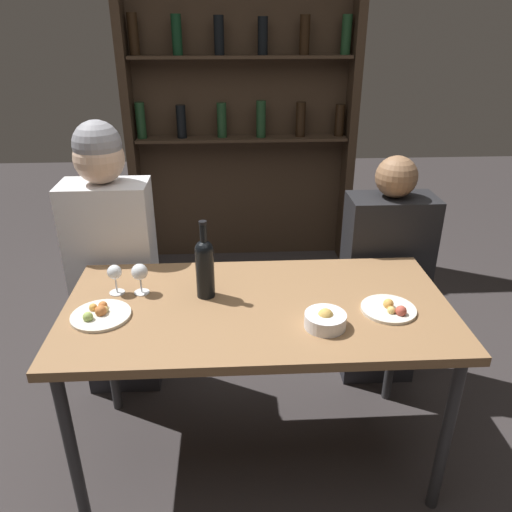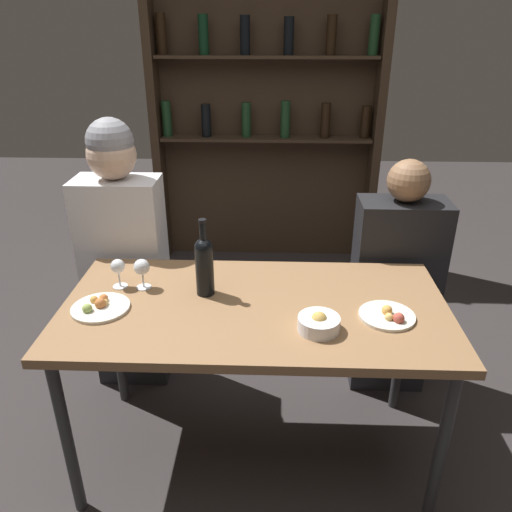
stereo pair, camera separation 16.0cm
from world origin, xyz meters
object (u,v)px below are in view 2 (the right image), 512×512
Objects in this scene: wine_glass_0 at (118,268)px; wine_glass_1 at (142,268)px; wine_bottle at (204,263)px; seated_person_right at (394,287)px; seated_person_left at (125,260)px; food_plate_0 at (388,315)px; snack_bowl at (319,323)px; food_plate_1 at (100,307)px.

wine_glass_0 is 0.97× the size of wine_glass_1.
wine_bottle is 2.49× the size of wine_glass_1.
seated_person_right reaches higher than wine_bottle.
seated_person_right is at bearing 0.00° from seated_person_left.
wine_bottle is at bearing 167.32° from food_plate_0.
seated_person_right is (1.11, 0.41, -0.29)m from wine_glass_1.
wine_bottle is at bearing -6.32° from wine_glass_0.
snack_bowl is at bearing -37.92° from seated_person_left.
wine_glass_0 is 1.05m from food_plate_0.
seated_person_right is at bearing 25.12° from food_plate_1.
food_plate_1 is at bearing 178.90° from food_plate_0.
wine_bottle is 0.67m from seated_person_left.
food_plate_1 is 0.16× the size of seated_person_left.
food_plate_0 is at bearing -12.68° from wine_bottle.
food_plate_0 is 0.17× the size of seated_person_right.
wine_bottle is at bearing -152.48° from seated_person_right.
food_plate_1 is at bearing -82.36° from seated_person_left.
seated_person_left is (-0.20, 0.41, -0.17)m from wine_glass_1.
food_plate_1 is at bearing -154.88° from seated_person_right.
wine_glass_0 is 0.09× the size of seated_person_left.
wine_glass_0 is at bearing 169.46° from food_plate_0.
wine_bottle is 1.02m from seated_person_right.
snack_bowl is at bearing -7.64° from food_plate_1.
snack_bowl is (0.42, -0.24, -0.10)m from wine_bottle.
food_plate_0 is at bearing -1.10° from food_plate_1.
food_plate_0 is at bearing -27.75° from seated_person_left.
food_plate_0 is (0.68, -0.15, -0.12)m from wine_bottle.
wine_glass_1 is at bearing -63.83° from seated_person_left.
seated_person_left is (-0.08, 0.58, -0.09)m from food_plate_1.
wine_glass_1 is (0.10, -0.00, 0.00)m from wine_glass_0.
snack_bowl is at bearing -22.10° from wine_glass_1.
seated_person_left is at bearing 152.25° from food_plate_0.
seated_person_right reaches higher than food_plate_0.
snack_bowl is 0.12× the size of seated_person_right.
snack_bowl reaches higher than food_plate_1.
food_plate_0 is 1.29m from seated_person_left.
seated_person_left is 1.32m from seated_person_right.
wine_glass_0 reaches higher than food_plate_1.
wine_glass_0 is (-0.35, 0.04, -0.05)m from wine_bottle.
seated_person_right reaches higher than food_plate_1.
seated_person_right is at bearing 57.90° from snack_bowl.
wine_glass_0 is at bearing -75.51° from seated_person_left.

